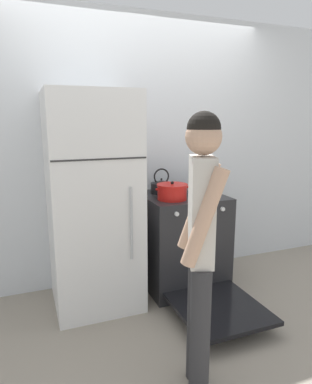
% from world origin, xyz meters
% --- Properties ---
extents(ground_plane, '(14.00, 14.00, 0.00)m').
position_xyz_m(ground_plane, '(0.00, 0.00, 0.00)').
color(ground_plane, gray).
extents(wall_back, '(10.00, 0.06, 2.55)m').
position_xyz_m(wall_back, '(0.00, 0.03, 1.27)').
color(wall_back, silver).
rests_on(wall_back, ground_plane).
extents(refrigerator, '(0.71, 0.74, 1.80)m').
position_xyz_m(refrigerator, '(-0.53, -0.36, 0.90)').
color(refrigerator, white).
rests_on(refrigerator, ground_plane).
extents(stove_range, '(0.72, 1.40, 0.89)m').
position_xyz_m(stove_range, '(0.30, -0.38, 0.44)').
color(stove_range, '#232326').
rests_on(stove_range, ground_plane).
extents(dutch_oven_pot, '(0.31, 0.27, 0.16)m').
position_xyz_m(dutch_oven_pot, '(0.14, -0.48, 0.96)').
color(dutch_oven_pot, red).
rests_on(dutch_oven_pot, stove_range).
extents(tea_kettle, '(0.25, 0.20, 0.24)m').
position_xyz_m(tea_kettle, '(0.15, -0.21, 0.96)').
color(tea_kettle, black).
rests_on(tea_kettle, stove_range).
extents(utensil_jar, '(0.10, 0.10, 0.28)m').
position_xyz_m(utensil_jar, '(0.48, -0.20, 0.96)').
color(utensil_jar, silver).
rests_on(utensil_jar, stove_range).
extents(person, '(0.34, 0.39, 1.62)m').
position_xyz_m(person, '(-0.17, -1.57, 0.92)').
color(person, '#2D2D30').
rests_on(person, ground_plane).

